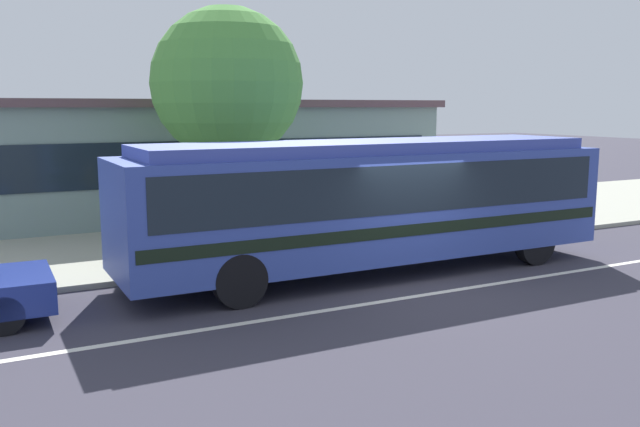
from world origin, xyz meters
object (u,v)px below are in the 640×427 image
pedestrian_walking_along_curb (149,217)px  pedestrian_standing_by_tree (271,208)px  transit_bus (373,197)px  bus_stop_sign (467,179)px  pedestrian_waiting_near_sign (359,207)px  street_tree_near_stop (227,84)px

pedestrian_walking_along_curb → pedestrian_standing_by_tree: (2.90, -0.35, 0.06)m
transit_bus → bus_stop_sign: size_ratio=4.54×
bus_stop_sign → pedestrian_standing_by_tree: bearing=171.2°
pedestrian_standing_by_tree → bus_stop_sign: 5.46m
pedestrian_waiting_near_sign → pedestrian_standing_by_tree: bearing=173.2°
transit_bus → pedestrian_walking_along_curb: size_ratio=6.55×
pedestrian_waiting_near_sign → street_tree_near_stop: (-2.70, 2.22, 3.12)m
pedestrian_waiting_near_sign → transit_bus: bearing=-114.6°
pedestrian_waiting_near_sign → pedestrian_walking_along_curb: size_ratio=0.96×
transit_bus → street_tree_near_stop: size_ratio=1.81×
pedestrian_standing_by_tree → street_tree_near_stop: (-0.36, 1.94, 3.01)m
pedestrian_waiting_near_sign → bus_stop_sign: bus_stop_sign is taller
street_tree_near_stop → pedestrian_standing_by_tree: bearing=-79.4°
transit_bus → bus_stop_sign: 4.51m
pedestrian_waiting_near_sign → bus_stop_sign: (3.04, -0.55, 0.62)m
street_tree_near_stop → bus_stop_sign: bearing=-25.7°
pedestrian_walking_along_curb → pedestrian_standing_by_tree: bearing=-6.8°
pedestrian_walking_along_curb → street_tree_near_stop: bearing=32.1°
bus_stop_sign → pedestrian_waiting_near_sign: bearing=169.8°
pedestrian_walking_along_curb → street_tree_near_stop: size_ratio=0.28×
pedestrian_standing_by_tree → bus_stop_sign: bearing=-8.8°
pedestrian_walking_along_curb → bus_stop_sign: bus_stop_sign is taller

